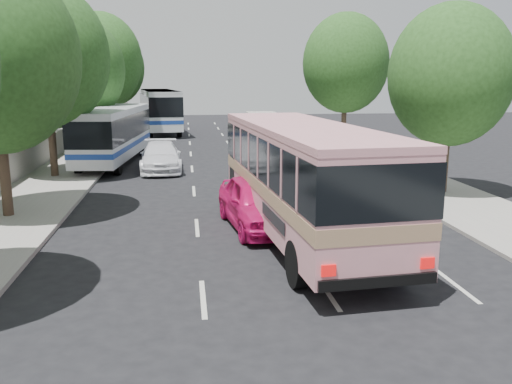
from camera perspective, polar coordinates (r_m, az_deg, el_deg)
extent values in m
plane|color=black|center=(14.61, 1.67, -7.74)|extent=(120.00, 120.00, 0.00)
cube|color=#9E998E|center=(34.51, -17.89, 3.31)|extent=(4.00, 90.00, 0.15)
cube|color=#9E998E|center=(35.58, 10.18, 3.92)|extent=(4.00, 90.00, 0.12)
cube|color=#9E998E|center=(34.78, -20.90, 4.54)|extent=(0.30, 90.00, 1.50)
cylinder|color=#38281E|center=(20.81, -24.98, 2.22)|extent=(0.36, 0.36, 3.61)
sphere|color=#224719|center=(20.25, -25.39, 16.02)|extent=(3.71, 3.71, 3.71)
cylinder|color=#38281E|center=(28.50, -20.65, 5.11)|extent=(0.36, 0.36, 3.80)
ellipsoid|color=#224719|center=(28.36, -21.25, 13.15)|extent=(6.00, 6.00, 6.90)
sphere|color=#224719|center=(28.04, -20.77, 15.67)|extent=(3.90, 3.90, 3.90)
cylinder|color=#38281E|center=(36.29, -17.66, 6.39)|extent=(0.36, 0.36, 3.50)
ellipsoid|color=#224719|center=(36.16, -18.03, 12.19)|extent=(5.52, 5.52, 6.35)
sphere|color=#224719|center=(35.83, -17.59, 14.00)|extent=(3.59, 3.59, 3.59)
cylinder|color=#38281E|center=(44.13, -15.75, 7.72)|extent=(0.36, 0.36, 3.99)
ellipsoid|color=#224719|center=(44.05, -16.07, 13.17)|extent=(6.30, 6.30, 7.24)
sphere|color=#224719|center=(43.76, -15.69, 14.85)|extent=(4.09, 4.09, 4.09)
cylinder|color=#38281E|center=(52.08, -14.73, 8.21)|extent=(0.36, 0.36, 3.72)
ellipsoid|color=#224719|center=(52.00, -14.96, 12.52)|extent=(5.88, 5.88, 6.76)
sphere|color=#224719|center=(51.68, -14.62, 13.85)|extent=(3.82, 3.82, 3.82)
cylinder|color=#38281E|center=(24.40, 19.22, 3.50)|extent=(0.36, 0.36, 3.23)
ellipsoid|color=#224719|center=(24.17, 19.78, 11.49)|extent=(5.10, 5.10, 5.87)
sphere|color=#224719|center=(24.12, 21.16, 13.83)|extent=(3.32, 3.31, 3.31)
cylinder|color=#38281E|center=(39.33, 9.23, 7.40)|extent=(0.36, 0.36, 3.80)
ellipsoid|color=#224719|center=(39.23, 9.43, 13.24)|extent=(6.00, 6.00, 6.90)
sphere|color=#224719|center=(39.10, 10.20, 14.98)|extent=(3.90, 3.90, 3.90)
cube|color=pink|center=(16.50, 4.93, 1.93)|extent=(3.65, 11.27, 2.97)
cube|color=#9E7A59|center=(16.56, 4.91, 0.76)|extent=(3.69, 11.30, 0.39)
cube|color=black|center=(16.41, 4.96, 3.80)|extent=(3.70, 11.31, 1.22)
cube|color=pink|center=(16.31, 5.02, 6.77)|extent=(3.67, 11.30, 0.18)
cylinder|color=black|center=(19.68, -1.40, -0.80)|extent=(0.42, 1.18, 1.15)
cylinder|color=black|center=(20.26, 5.48, -0.48)|extent=(0.42, 1.18, 1.15)
cylinder|color=black|center=(13.03, 4.39, -7.57)|extent=(0.42, 1.18, 1.15)
cylinder|color=black|center=(13.90, 14.29, -6.65)|extent=(0.42, 1.18, 1.15)
imported|color=#D91264|center=(17.98, 0.21, -1.10)|extent=(2.63, 5.26, 1.72)
imported|color=white|center=(29.59, -10.00, 3.69)|extent=(2.33, 5.31, 1.52)
cube|color=silver|center=(32.39, -14.74, 6.14)|extent=(3.36, 10.92, 2.73)
cube|color=black|center=(32.36, -14.78, 6.73)|extent=(3.42, 10.95, 1.34)
cube|color=navy|center=(32.47, -14.68, 4.93)|extent=(3.41, 10.94, 0.27)
cube|color=silver|center=(32.30, -14.87, 8.44)|extent=(3.39, 10.94, 0.13)
cylinder|color=black|center=(36.06, -14.96, 4.50)|extent=(0.39, 1.01, 0.98)
cylinder|color=black|center=(35.65, -11.85, 4.57)|extent=(0.39, 1.01, 0.98)
cylinder|color=black|center=(29.21, -18.14, 2.64)|extent=(0.39, 1.01, 0.98)
cylinder|color=black|center=(28.71, -14.34, 2.71)|extent=(0.39, 1.01, 0.98)
cube|color=silver|center=(50.51, -10.13, 8.68)|extent=(4.32, 12.92, 3.22)
cube|color=black|center=(50.49, -10.15, 9.13)|extent=(4.38, 12.96, 1.58)
cube|color=navy|center=(50.56, -10.10, 7.76)|extent=(4.37, 12.95, 0.32)
cube|color=silver|center=(50.45, -10.20, 10.43)|extent=(4.35, 12.94, 0.15)
cylinder|color=black|center=(54.53, -11.70, 7.15)|extent=(0.49, 1.20, 1.16)
cylinder|color=black|center=(54.72, -9.18, 7.26)|extent=(0.49, 1.20, 1.16)
cylinder|color=black|center=(46.12, -11.07, 6.34)|extent=(0.49, 1.20, 1.16)
cylinder|color=black|center=(46.35, -8.10, 6.47)|extent=(0.49, 1.20, 1.16)
cube|color=silver|center=(17.79, 0.21, 1.88)|extent=(0.57, 0.25, 0.18)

